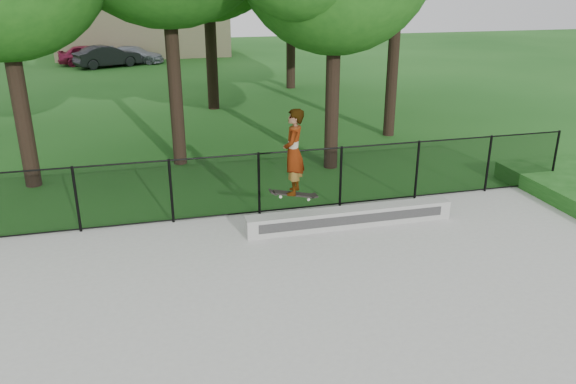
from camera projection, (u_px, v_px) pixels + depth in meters
name	position (u px, v px, depth m)	size (l,w,h in m)	color
ground	(345.00, 375.00, 7.91)	(100.00, 100.00, 0.00)	#184C15
concrete_slab	(345.00, 373.00, 7.90)	(14.00, 12.00, 0.06)	#A7A7A2
grind_ledge	(350.00, 217.00, 12.50)	(4.72, 0.40, 0.42)	#9F9F9B
car_a	(90.00, 55.00, 36.52)	(1.57, 3.87, 1.33)	maroon
car_b	(108.00, 56.00, 35.70)	(1.43, 3.72, 1.35)	black
car_c	(135.00, 55.00, 37.40)	(1.56, 3.53, 1.11)	#959DA9
skater_airborne	(294.00, 153.00, 11.32)	(0.83, 0.76, 1.94)	black
chainlink_fence	(259.00, 184.00, 12.97)	(16.06, 0.06, 1.50)	black
distant_building	(143.00, 25.00, 41.09)	(12.40, 6.40, 4.30)	tan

